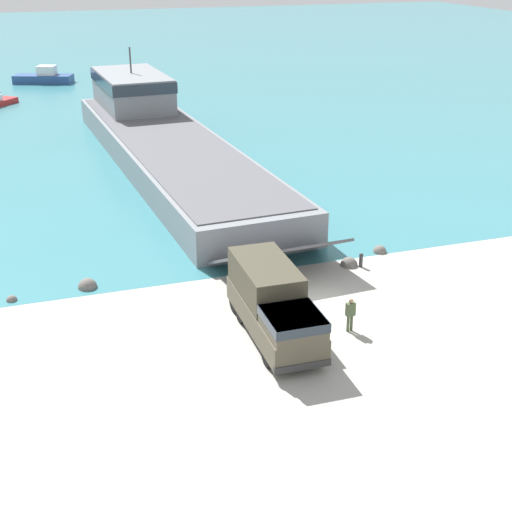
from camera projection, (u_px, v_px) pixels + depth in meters
ground_plane at (317, 304)px, 36.10m from camera, size 240.00×240.00×0.00m
water_surface at (95, 55)px, 118.41m from camera, size 240.00×180.00×0.01m
landing_craft at (160, 134)px, 60.59m from camera, size 10.46×44.20×7.93m
military_truck at (273, 303)px, 32.64m from camera, size 2.63×7.56×3.18m
soldier_on_ramp at (350, 312)px, 33.21m from camera, size 0.45×0.27×1.71m
moored_boat_b at (44, 77)px, 93.85m from camera, size 7.97×5.15×2.23m
mooring_bollard at (361, 259)px, 40.11m from camera, size 0.24×0.24×0.84m
shoreline_rock_a at (88, 287)px, 37.86m from camera, size 1.02×1.02×1.02m
shoreline_rock_b at (12, 300)px, 36.47m from camera, size 0.55×0.55×0.55m
shoreline_rock_c at (349, 265)px, 40.47m from camera, size 0.98×0.98×0.98m
shoreline_rock_d at (380, 252)px, 42.24m from camera, size 0.82×0.82×0.82m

